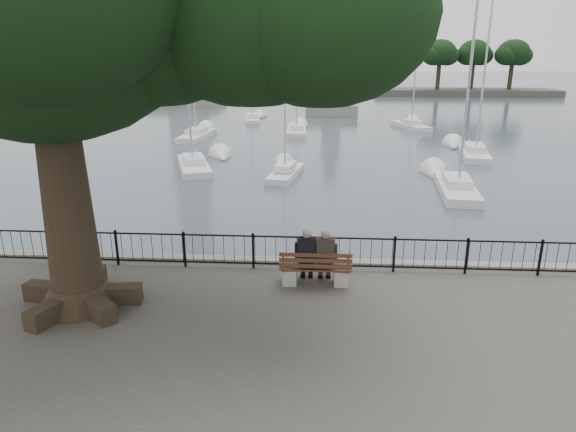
# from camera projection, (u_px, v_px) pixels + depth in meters

# --- Properties ---
(harbor) EXTENTS (260.00, 260.00, 1.20)m
(harbor) POSITION_uv_depth(u_px,v_px,m) (289.00, 277.00, 15.40)
(harbor) COLOR slate
(harbor) RESTS_ON ground
(railing) EXTENTS (22.06, 0.06, 1.00)m
(railing) POSITION_uv_depth(u_px,v_px,m) (288.00, 251.00, 14.61)
(railing) COLOR black
(railing) RESTS_ON ground
(bench) EXTENTS (1.91, 0.58, 1.00)m
(bench) POSITION_uv_depth(u_px,v_px,m) (315.00, 272.00, 13.68)
(bench) COLOR gray
(bench) RESTS_ON ground
(person_left) EXTENTS (0.47, 0.78, 1.59)m
(person_left) POSITION_uv_depth(u_px,v_px,m) (307.00, 257.00, 13.68)
(person_left) COLOR black
(person_left) RESTS_ON ground
(person_right) EXTENTS (0.47, 0.78, 1.59)m
(person_right) POSITION_uv_depth(u_px,v_px,m) (325.00, 258.00, 13.66)
(person_right) COLOR black
(person_right) RESTS_ON ground
(lighthouse) EXTENTS (9.28, 9.28, 28.63)m
(lighthouse) POSITION_uv_depth(u_px,v_px,m) (183.00, 14.00, 69.11)
(lighthouse) COLOR slate
(lighthouse) RESTS_ON ground
(lion_monument) EXTENTS (5.83, 5.83, 8.65)m
(lion_monument) POSITION_uv_depth(u_px,v_px,m) (332.00, 96.00, 59.40)
(lion_monument) COLOR slate
(lion_monument) RESTS_ON ground
(sailboat_a) EXTENTS (3.48, 6.19, 10.45)m
(sailboat_a) POSITION_uv_depth(u_px,v_px,m) (194.00, 165.00, 31.90)
(sailboat_a) COLOR silver
(sailboat_a) RESTS_ON ground
(sailboat_b) EXTENTS (2.02, 4.88, 9.67)m
(sailboat_b) POSITION_uv_depth(u_px,v_px,m) (285.00, 171.00, 30.02)
(sailboat_b) COLOR silver
(sailboat_b) RESTS_ON ground
(sailboat_c) EXTENTS (2.30, 6.25, 12.22)m
(sailboat_c) POSITION_uv_depth(u_px,v_px,m) (457.00, 186.00, 26.61)
(sailboat_c) COLOR silver
(sailboat_c) RESTS_ON ground
(sailboat_d) EXTENTS (2.64, 6.24, 11.62)m
(sailboat_d) POSITION_uv_depth(u_px,v_px,m) (474.00, 152.00, 35.84)
(sailboat_d) COLOR silver
(sailboat_d) RESTS_ON ground
(sailboat_e) EXTENTS (2.23, 6.32, 13.00)m
(sailboat_e) POSITION_uv_depth(u_px,v_px,m) (197.00, 134.00, 43.51)
(sailboat_e) COLOR silver
(sailboat_e) RESTS_ON ground
(sailboat_f) EXTENTS (1.89, 5.99, 11.54)m
(sailboat_f) POSITION_uv_depth(u_px,v_px,m) (296.00, 130.00, 46.15)
(sailboat_f) COLOR silver
(sailboat_f) RESTS_ON ground
(sailboat_g) EXTENTS (3.27, 5.81, 11.14)m
(sailboat_g) POSITION_uv_depth(u_px,v_px,m) (411.00, 125.00, 49.34)
(sailboat_g) COLOR silver
(sailboat_g) RESTS_ON ground
(sailboat_h) EXTENTS (2.27, 5.46, 11.67)m
(sailboat_h) POSITION_uv_depth(u_px,v_px,m) (252.00, 118.00, 54.30)
(sailboat_h) COLOR silver
(sailboat_h) RESTS_ON ground
(far_shore) EXTENTS (30.00, 8.60, 9.18)m
(far_shore) POSITION_uv_depth(u_px,v_px,m) (470.00, 71.00, 85.46)
(far_shore) COLOR #36332E
(far_shore) RESTS_ON ground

